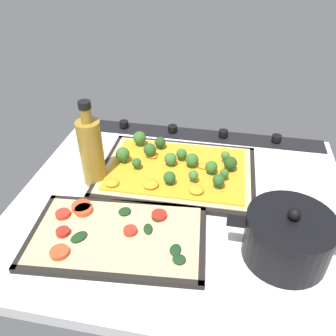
{
  "coord_description": "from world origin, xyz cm",
  "views": [
    {
      "loc": [
        -8.77,
        62.9,
        54.44
      ],
      "look_at": [
        3.94,
        -2.92,
        6.56
      ],
      "focal_mm": 37.05,
      "sensor_mm": 36.0,
      "label": 1
    }
  ],
  "objects": [
    {
      "name": "oil_bottle",
      "position": [
        22.82,
        -2.83,
        9.18
      ],
      "size": [
        5.79,
        5.79,
        22.09
      ],
      "color": "olive",
      "rests_on": "ground_plane"
    },
    {
      "name": "ground_plane",
      "position": [
        0.0,
        0.0,
        -1.5
      ],
      "size": [
        78.93,
        68.57,
        3.0
      ],
      "primitive_type": "cube",
      "color": "white"
    },
    {
      "name": "veggie_pizza_back",
      "position": [
        11.93,
        14.87,
        1.1
      ],
      "size": [
        35.85,
        22.3,
        1.9
      ],
      "color": "#D8B27D",
      "rests_on": "baking_tray_back"
    },
    {
      "name": "cooking_pot",
      "position": [
        -22.57,
        13.1,
        4.98
      ],
      "size": [
        23.71,
        16.84,
        12.24
      ],
      "color": "black",
      "rests_on": "ground_plane"
    },
    {
      "name": "baking_tray_back",
      "position": [
        11.25,
        15.15,
        0.38
      ],
      "size": [
        38.46,
        24.91,
        1.3
      ],
      "color": "black",
      "rests_on": "ground_plane"
    },
    {
      "name": "stove_control_panel",
      "position": [
        0.0,
        -30.78,
        0.55
      ],
      "size": [
        75.78,
        7.0,
        2.6
      ],
      "color": "black",
      "rests_on": "ground_plane"
    },
    {
      "name": "baking_tray_front",
      "position": [
        2.82,
        -9.83,
        0.36
      ],
      "size": [
        40.63,
        29.49,
        1.3
      ],
      "color": "black",
      "rests_on": "ground_plane"
    },
    {
      "name": "broccoli_pizza",
      "position": [
        3.23,
        -9.98,
        1.94
      ],
      "size": [
        38.19,
        27.06,
        5.66
      ],
      "color": "#D3B77F",
      "rests_on": "baking_tray_front"
    }
  ]
}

